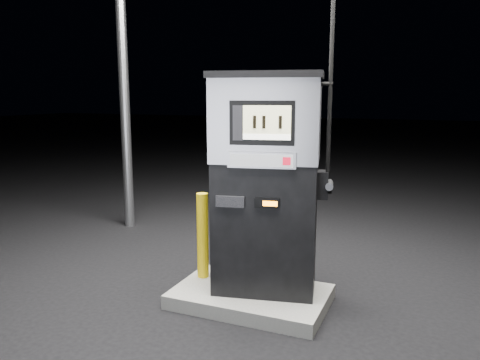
% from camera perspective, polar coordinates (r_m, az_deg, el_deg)
% --- Properties ---
extents(ground, '(80.00, 80.00, 0.00)m').
position_cam_1_polar(ground, '(5.17, 1.32, -14.78)').
color(ground, black).
rests_on(ground, ground).
extents(pump_island, '(1.60, 1.00, 0.15)m').
position_cam_1_polar(pump_island, '(5.14, 1.32, -14.02)').
color(pump_island, '#5E5E5A').
rests_on(pump_island, ground).
extents(fuel_dispenser, '(1.31, 0.89, 4.70)m').
position_cam_1_polar(fuel_dispenser, '(4.81, 3.21, -0.23)').
color(fuel_dispenser, black).
rests_on(fuel_dispenser, pump_island).
extents(bollard_left, '(0.13, 0.13, 0.97)m').
position_cam_1_polar(bollard_left, '(5.31, -4.57, -6.77)').
color(bollard_left, yellow).
rests_on(bollard_left, pump_island).
extents(bollard_right, '(0.16, 0.16, 1.01)m').
position_cam_1_polar(bollard_right, '(4.85, 7.88, -8.28)').
color(bollard_right, yellow).
rests_on(bollard_right, pump_island).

